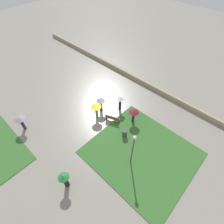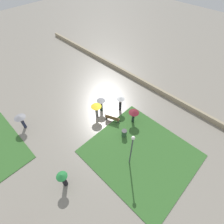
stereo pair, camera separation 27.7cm
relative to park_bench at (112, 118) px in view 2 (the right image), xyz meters
The scene contains 12 objects.
ground_plane 0.98m from the park_bench, 22.96° to the left, with size 90.00×90.00×0.00m, color gray.
lawn_patch_near 5.06m from the park_bench, 168.11° to the left, with size 9.64×8.78×0.06m.
parapet_wall 7.88m from the park_bench, 84.18° to the right, with size 45.00×0.35×0.63m.
park_bench is the anchor object (origin of this frame).
lamp_post 5.86m from the park_bench, 151.96° to the left, with size 0.32×0.32×4.32m.
trash_bin 2.42m from the park_bench, 165.73° to the left, with size 0.57×0.57×0.90m.
crowd_person_maroon 2.51m from the park_bench, 138.90° to the right, with size 1.14×1.14×1.78m.
crowd_person_white 2.27m from the park_bench, 73.50° to the right, with size 0.96×0.96×2.03m.
crowd_person_yellow 2.11m from the park_bench, 24.61° to the left, with size 1.17×1.17×1.90m.
crowd_person_grey 2.25m from the park_bench, ahead, with size 1.02×1.02×1.80m.
lone_walker_far_path 8.24m from the park_bench, 104.83° to the left, with size 0.92×0.92×1.94m.
lone_walker_mid_plaza 9.74m from the park_bench, 49.77° to the left, with size 1.17×1.17×1.83m.
Camera 2 is at (-9.69, 8.76, 15.49)m, focal length 28.00 mm.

